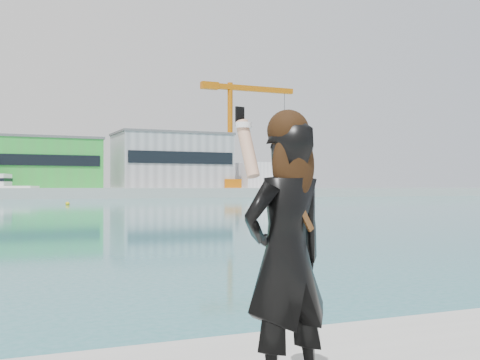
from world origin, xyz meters
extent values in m
cube|color=green|center=(8.00, 128.00, 7.00)|extent=(30.00, 16.00, 10.00)
cube|color=black|center=(8.00, 119.90, 7.50)|extent=(28.50, 0.20, 2.20)
cube|color=#59595B|center=(8.00, 128.00, 12.25)|extent=(30.60, 16.32, 0.50)
cube|color=gray|center=(40.00, 128.00, 8.00)|extent=(25.00, 15.00, 12.00)
cube|color=black|center=(40.00, 120.40, 8.60)|extent=(23.75, 0.20, 2.64)
cube|color=#59595B|center=(40.00, 128.00, 14.25)|extent=(25.50, 15.30, 0.50)
cube|color=silver|center=(62.00, 126.00, 5.00)|extent=(12.00, 10.00, 6.00)
cube|color=orange|center=(52.00, 122.00, 3.00)|extent=(4.00, 4.00, 2.00)
cylinder|color=orange|center=(52.00, 122.00, 15.00)|extent=(1.20, 1.20, 22.00)
cube|color=orange|center=(58.00, 122.00, 25.00)|extent=(20.00, 1.20, 1.20)
cube|color=orange|center=(47.00, 122.00, 25.00)|extent=(4.00, 1.60, 1.60)
cylinder|color=black|center=(66.00, 122.00, 17.00)|extent=(0.10, 0.10, 16.00)
cylinder|color=silver|center=(22.00, 121.00, 6.00)|extent=(0.16, 0.16, 8.00)
cube|color=red|center=(22.60, 121.00, 9.40)|extent=(1.20, 0.04, 0.80)
sphere|color=#DDBF0B|center=(9.02, 69.95, 0.00)|extent=(0.50, 0.50, 0.50)
imported|color=black|center=(0.69, -0.56, 1.64)|extent=(0.68, 0.52, 1.69)
sphere|color=black|center=(0.69, -0.58, 2.43)|extent=(0.26, 0.26, 0.26)
ellipsoid|color=black|center=(0.70, -0.63, 2.22)|extent=(0.28, 0.15, 0.45)
cylinder|color=tan|center=(0.45, -0.51, 2.32)|extent=(0.12, 0.21, 0.36)
cylinder|color=white|center=(0.44, -0.47, 2.46)|extent=(0.10, 0.10, 0.03)
cube|color=black|center=(0.44, -0.43, 2.52)|extent=(0.06, 0.03, 0.12)
cube|color=#4C2D14|center=(0.73, -0.64, 1.98)|extent=(0.23, 0.06, 0.34)
camera|label=1|loc=(-1.06, -3.82, 2.08)|focal=45.00mm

